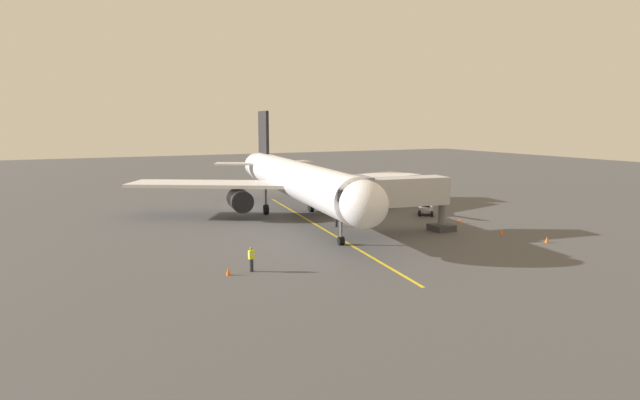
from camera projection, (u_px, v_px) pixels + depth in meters
name	position (u px, v px, depth m)	size (l,w,h in m)	color
ground_plane	(284.00, 215.00, 58.85)	(220.00, 220.00, 0.00)	#4C4C4F
apron_lead_in_line	(321.00, 227.00, 51.68)	(0.24, 40.00, 0.01)	yellow
airplane	(295.00, 180.00, 56.72)	(34.53, 40.32, 11.50)	white
jet_bridge	(388.00, 193.00, 47.84)	(11.52, 4.18, 5.40)	#B7B7BC
ground_crew_marshaller	(251.00, 259.00, 36.35)	(0.43, 0.31, 1.71)	#23232D
ground_crew_wing_walker	(336.00, 218.00, 51.90)	(0.43, 0.47, 1.71)	#23232D
belt_loader_near_nose	(426.00, 209.00, 58.42)	(3.58, 4.45, 2.32)	#9E9EA3
baggage_cart_portside	(404.00, 194.00, 70.79)	(2.03, 2.85, 1.27)	#2D3899
safety_cone_nose_left	(547.00, 240.00, 45.12)	(0.32, 0.32, 0.55)	#F2590F
safety_cone_nose_right	(460.00, 221.00, 53.74)	(0.32, 0.32, 0.55)	#F2590F
safety_cone_wing_port	(502.00, 231.00, 48.48)	(0.32, 0.32, 0.55)	#F2590F
safety_cone_wing_starboard	(228.00, 271.00, 35.57)	(0.32, 0.32, 0.55)	#F2590F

